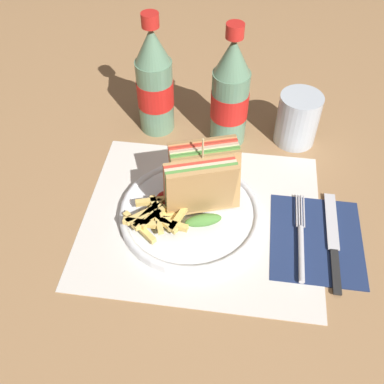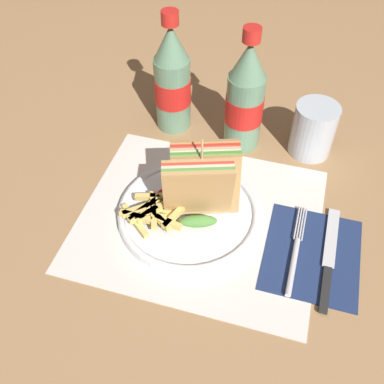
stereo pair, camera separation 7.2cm
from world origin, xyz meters
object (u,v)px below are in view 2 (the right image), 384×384
Objects in this scene: fork at (295,257)px; glass_near at (313,132)px; plate_main at (189,213)px; club_sandwich at (201,184)px; coke_bottle_near at (172,81)px; coke_bottle_far at (245,99)px; knife at (329,258)px.

glass_near is (-0.01, 0.26, 0.04)m from fork.
club_sandwich is at bearing 40.68° from plate_main.
coke_bottle_near is 1.00× the size of coke_bottle_far.
knife is at bearing -76.72° from glass_near.
club_sandwich reaches higher than glass_near.
club_sandwich is 0.61× the size of coke_bottle_far.
plate_main is at bearing -128.06° from glass_near.
plate_main is 0.23m from coke_bottle_far.
fork is 0.29m from coke_bottle_far.
club_sandwich is 0.20m from coke_bottle_far.
glass_near is at bearing 52.91° from club_sandwich.
coke_bottle_near is at bearing 179.17° from glass_near.
coke_bottle_far is (-0.19, 0.23, 0.10)m from knife.
coke_bottle_near is at bearing 173.37° from coke_bottle_far.
coke_bottle_near reaches higher than fork.
glass_near reaches higher than fork.
coke_bottle_near reaches higher than club_sandwich.
plate_main reaches higher than knife.
club_sandwich reaches higher than fork.
coke_bottle_near is 0.14m from coke_bottle_far.
fork is at bearing -61.09° from coke_bottle_far.
club_sandwich is 0.83× the size of fork.
coke_bottle_far reaches higher than plate_main.
club_sandwich is 0.61× the size of coke_bottle_near.
coke_bottle_near is at bearing 137.16° from fork.
coke_bottle_far reaches higher than club_sandwich.
plate_main is 0.28m from glass_near.
fork is 0.05m from knife.
club_sandwich is 0.18m from fork.
glass_near is (0.27, -0.00, -0.06)m from coke_bottle_near.
plate_main is 2.32× the size of glass_near.
coke_bottle_far is (0.03, 0.19, 0.03)m from club_sandwich.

